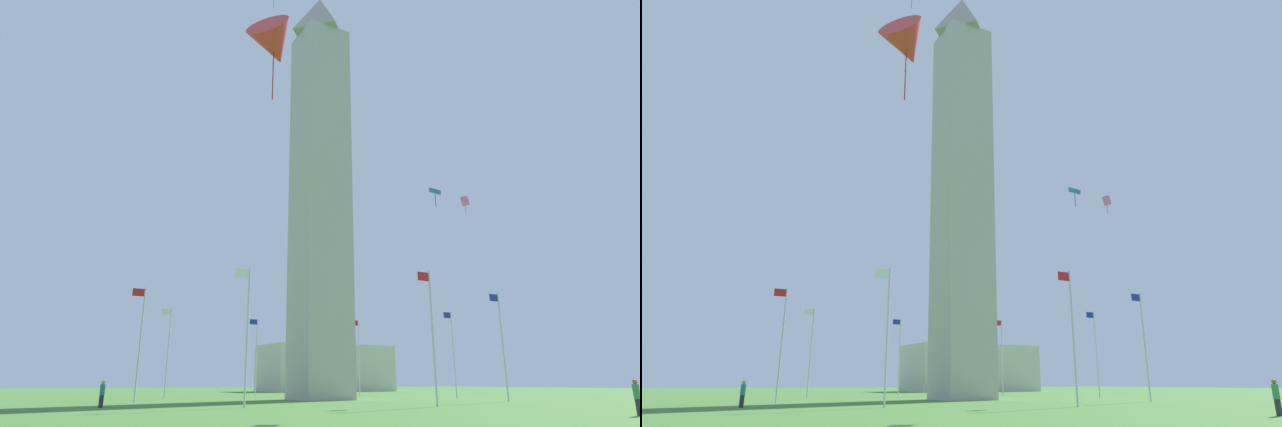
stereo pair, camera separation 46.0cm
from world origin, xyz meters
TOP-DOWN VIEW (x-y plane):
  - ground_plane at (0.00, 0.00)m, footprint 260.00×260.00m
  - obelisk_monument at (0.00, 0.00)m, footprint 5.11×5.11m
  - flagpole_n at (17.18, 0.00)m, footprint 1.12×0.14m
  - flagpole_ne at (12.16, 12.11)m, footprint 1.12×0.14m
  - flagpole_e at (0.05, 17.13)m, footprint 1.12×0.14m
  - flagpole_se at (-12.06, 12.11)m, footprint 1.12×0.14m
  - flagpole_s at (-17.08, 0.00)m, footprint 1.12×0.14m
  - flagpole_sw at (-12.06, -12.11)m, footprint 1.12×0.14m
  - flagpole_w at (0.05, -17.13)m, footprint 1.12×0.14m
  - flagpole_nw at (12.16, -12.11)m, footprint 1.12×0.14m
  - person_green_shirt at (-2.37, 29.78)m, footprint 0.32×0.32m
  - person_teal_shirt at (20.53, 7.85)m, footprint 0.32×0.32m
  - kite_blue_diamond at (2.79, 21.63)m, footprint 1.11×1.12m
  - kite_pink_box at (-9.76, 11.44)m, footprint 0.71×0.51m
  - kite_red_delta at (19.15, 32.66)m, footprint 2.54×2.51m
  - distant_building at (-24.08, -43.26)m, footprint 23.59×12.25m

SIDE VIEW (x-z plane):
  - ground_plane at x=0.00m, z-range 0.00..0.00m
  - person_teal_shirt at x=20.53m, z-range -0.01..1.72m
  - person_green_shirt at x=-2.37m, z-range 0.00..1.75m
  - distant_building at x=-24.08m, z-range 0.00..8.18m
  - flagpole_n at x=17.18m, z-range 0.40..9.82m
  - flagpole_ne at x=12.16m, z-range 0.40..9.82m
  - flagpole_e at x=0.05m, z-range 0.40..9.82m
  - flagpole_se at x=-12.06m, z-range 0.40..9.82m
  - flagpole_s at x=-17.08m, z-range 0.40..9.82m
  - flagpole_sw at x=-12.06m, z-range 0.40..9.82m
  - flagpole_w at x=0.05m, z-range 0.40..9.82m
  - flagpole_nw at x=12.16m, z-range 0.40..9.82m
  - kite_red_delta at x=19.15m, z-range 11.14..14.34m
  - kite_blue_diamond at x=2.79m, z-range 13.05..14.34m
  - kite_pink_box at x=-9.76m, z-range 17.31..19.17m
  - obelisk_monument at x=0.00m, z-range 0.00..46.49m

